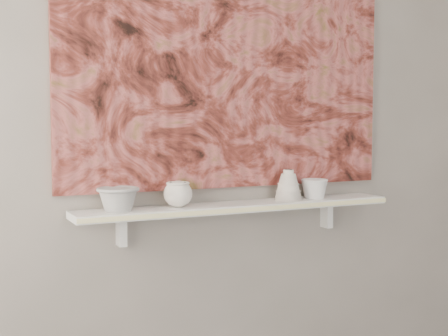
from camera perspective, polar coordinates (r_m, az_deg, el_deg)
wall_back at (r=2.68m, az=0.47°, el=5.96°), size 3.60×0.00×3.60m
shelf at (r=2.62m, az=1.39°, el=-3.55°), size 1.40×0.18×0.03m
shelf_stripe at (r=2.53m, az=2.35°, el=-3.81°), size 1.40×0.01×0.02m
bracket_left at (r=2.51m, az=-9.37°, el=-5.69°), size 0.03×0.06×0.12m
bracket_right at (r=2.93m, az=9.36°, el=-4.23°), size 0.03×0.06×0.12m
painting at (r=2.68m, az=0.61°, el=10.04°), size 1.50×0.02×1.10m
house_motif at (r=2.88m, az=8.76°, el=3.45°), size 0.09×0.00×0.08m
bowl_grey at (r=2.42m, az=-9.66°, el=-2.78°), size 0.19×0.19×0.09m
cup_cream at (r=2.49m, az=-4.23°, el=-2.38°), size 0.15×0.15×0.11m
bell_vessel at (r=2.72m, az=5.90°, el=-1.53°), size 0.14×0.14×0.13m
bowl_white at (r=2.80m, az=8.26°, el=-1.87°), size 0.14×0.14×0.09m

